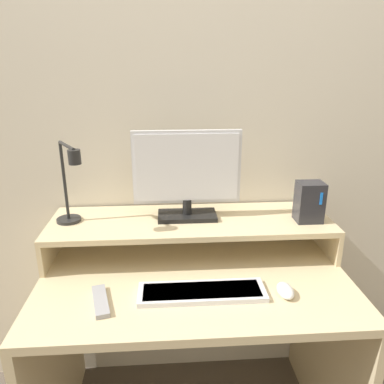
{
  "coord_description": "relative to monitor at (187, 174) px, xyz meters",
  "views": [
    {
      "loc": [
        -0.09,
        -0.86,
        1.5
      ],
      "look_at": [
        -0.01,
        0.38,
        1.06
      ],
      "focal_mm": 35.0,
      "sensor_mm": 36.0,
      "label": 1
    }
  ],
  "objects": [
    {
      "name": "monitor",
      "position": [
        0.0,
        0.0,
        0.0
      ],
      "size": [
        0.42,
        0.12,
        0.36
      ],
      "color": "black",
      "rests_on": "monitor_shelf"
    },
    {
      "name": "remote_control",
      "position": [
        -0.3,
        -0.35,
        -0.32
      ],
      "size": [
        0.08,
        0.18,
        0.02
      ],
      "color": "#99999E",
      "rests_on": "desk"
    },
    {
      "name": "desk",
      "position": [
        0.01,
        -0.2,
        -0.56
      ],
      "size": [
        1.13,
        0.69,
        0.75
      ],
      "color": "beige",
      "rests_on": "ground_plane"
    },
    {
      "name": "router_dock",
      "position": [
        0.48,
        -0.07,
        -0.1
      ],
      "size": [
        0.1,
        0.09,
        0.16
      ],
      "color": "#28282D",
      "rests_on": "monitor_shelf"
    },
    {
      "name": "mouse",
      "position": [
        0.31,
        -0.35,
        -0.31
      ],
      "size": [
        0.05,
        0.09,
        0.03
      ],
      "color": "white",
      "rests_on": "desk"
    },
    {
      "name": "keyboard",
      "position": [
        0.03,
        -0.33,
        -0.32
      ],
      "size": [
        0.43,
        0.13,
        0.02
      ],
      "color": "silver",
      "rests_on": "desk"
    },
    {
      "name": "wall_back",
      "position": [
        0.01,
        0.19,
        0.17
      ],
      "size": [
        6.0,
        0.05,
        2.5
      ],
      "color": "beige",
      "rests_on": "ground_plane"
    },
    {
      "name": "desk_lamp",
      "position": [
        -0.44,
        -0.06,
        -0.02
      ],
      "size": [
        0.15,
        0.21,
        0.33
      ],
      "color": "black",
      "rests_on": "monitor_shelf"
    },
    {
      "name": "monitor_shelf",
      "position": [
        0.01,
        -0.02,
        -0.21
      ],
      "size": [
        1.13,
        0.34,
        0.14
      ],
      "color": "beige",
      "rests_on": "desk"
    }
  ]
}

